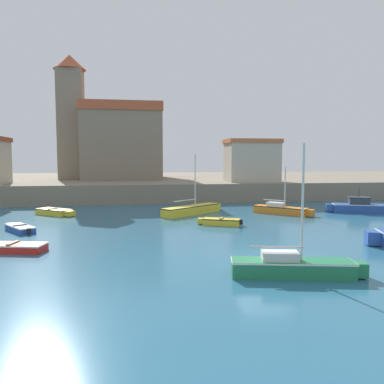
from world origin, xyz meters
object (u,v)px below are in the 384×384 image
(sailboat_yellow_3, at_px, (192,209))
(dinghy_yellow_5, at_px, (220,221))
(sailboat_orange_9, at_px, (281,209))
(sailboat_green_4, at_px, (293,266))
(dinghy_yellow_1, at_px, (55,212))
(dinghy_blue_0, at_px, (20,228))
(church, at_px, (118,140))
(dinghy_red_2, at_px, (11,247))
(motorboat_blue_8, at_px, (360,207))
(harbor_shed_far_end, at_px, (252,160))

(sailboat_yellow_3, bearing_deg, dinghy_yellow_5, -78.18)
(dinghy_yellow_5, height_order, sailboat_orange_9, sailboat_orange_9)
(sailboat_green_4, bearing_deg, dinghy_yellow_1, 124.17)
(dinghy_blue_0, distance_m, church, 30.93)
(dinghy_yellow_5, relative_size, church, 0.19)
(sailboat_yellow_3, relative_size, sailboat_green_4, 1.08)
(dinghy_blue_0, bearing_deg, dinghy_yellow_5, 1.55)
(dinghy_red_2, relative_size, sailboat_green_4, 0.71)
(dinghy_yellow_1, bearing_deg, sailboat_orange_9, -7.14)
(motorboat_blue_8, xyz_separation_m, harbor_shed_far_end, (-6.10, 13.33, 4.26))
(church, xyz_separation_m, harbor_shed_far_end, (16.79, -11.33, -2.97))
(dinghy_yellow_1, distance_m, dinghy_red_2, 13.52)
(dinghy_blue_0, xyz_separation_m, sailboat_green_4, (14.28, -12.22, 0.21))
(dinghy_red_2, height_order, motorboat_blue_8, motorboat_blue_8)
(sailboat_orange_9, distance_m, harbor_shed_far_end, 13.82)
(harbor_shed_far_end, bearing_deg, sailboat_yellow_3, -127.93)
(dinghy_red_2, bearing_deg, harbor_shed_far_end, 48.86)
(dinghy_blue_0, distance_m, harbor_shed_far_end, 29.07)
(dinghy_yellow_1, relative_size, church, 0.22)
(sailboat_yellow_3, height_order, harbor_shed_far_end, harbor_shed_far_end)
(dinghy_yellow_1, xyz_separation_m, sailboat_orange_9, (20.06, -2.51, 0.12))
(sailboat_orange_9, bearing_deg, dinghy_yellow_1, 172.86)
(dinghy_yellow_1, relative_size, sailboat_orange_9, 0.82)
(sailboat_orange_9, relative_size, harbor_shed_far_end, 0.70)
(dinghy_red_2, relative_size, sailboat_yellow_3, 0.66)
(sailboat_green_4, height_order, dinghy_yellow_5, sailboat_green_4)
(harbor_shed_far_end, bearing_deg, dinghy_yellow_5, -114.54)
(motorboat_blue_8, relative_size, church, 0.33)
(dinghy_blue_0, height_order, motorboat_blue_8, motorboat_blue_8)
(dinghy_yellow_1, height_order, sailboat_green_4, sailboat_green_4)
(dinghy_red_2, bearing_deg, dinghy_yellow_5, 25.92)
(sailboat_green_4, distance_m, motorboat_blue_8, 22.09)
(dinghy_yellow_5, bearing_deg, dinghy_blue_0, -178.45)
(dinghy_red_2, relative_size, church, 0.24)
(dinghy_yellow_1, distance_m, sailboat_green_4, 24.00)
(sailboat_yellow_3, height_order, dinghy_yellow_5, sailboat_yellow_3)
(dinghy_yellow_1, relative_size, harbor_shed_far_end, 0.58)
(sailboat_green_4, relative_size, motorboat_blue_8, 1.00)
(dinghy_yellow_5, bearing_deg, sailboat_orange_9, 35.10)
(sailboat_yellow_3, xyz_separation_m, sailboat_green_4, (1.39, -18.41, 0.01))
(sailboat_yellow_3, bearing_deg, dinghy_yellow_1, 173.15)
(sailboat_yellow_3, xyz_separation_m, church, (-7.45, 23.31, 7.34))
(motorboat_blue_8, relative_size, sailboat_orange_9, 1.23)
(dinghy_blue_0, bearing_deg, sailboat_green_4, -40.55)
(dinghy_blue_0, distance_m, dinghy_yellow_1, 7.68)
(dinghy_yellow_1, distance_m, sailboat_orange_9, 20.21)
(motorboat_blue_8, distance_m, harbor_shed_far_end, 15.26)
(dinghy_yellow_1, distance_m, church, 23.56)
(sailboat_yellow_3, bearing_deg, sailboat_green_4, -85.69)
(dinghy_yellow_5, bearing_deg, dinghy_yellow_1, 151.40)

